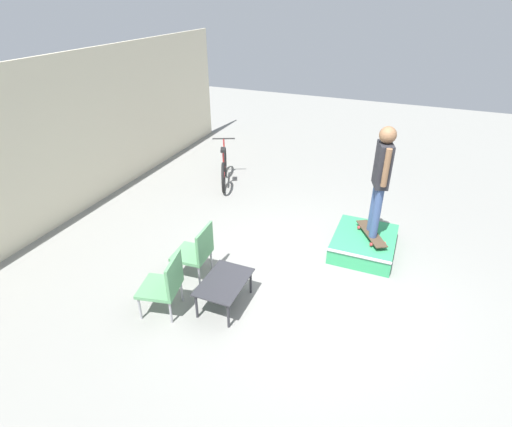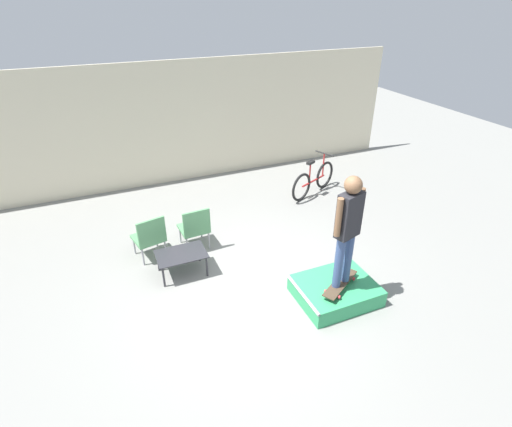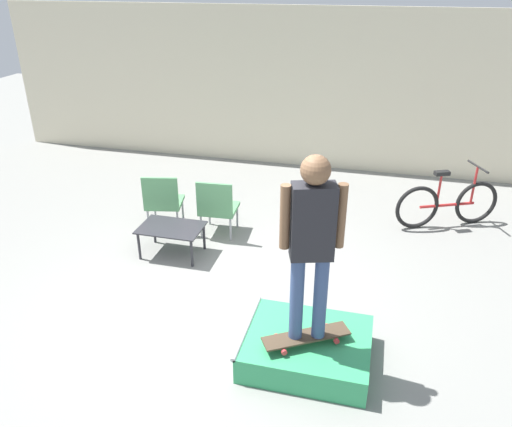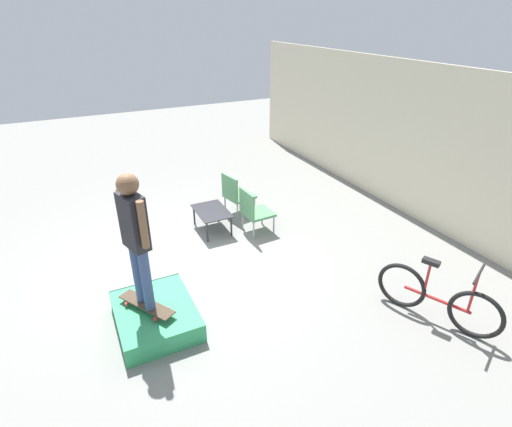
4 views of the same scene
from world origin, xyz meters
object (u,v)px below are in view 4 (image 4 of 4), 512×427
Objects in this scene: skate_ramp_box at (156,315)px; person_skater at (135,232)px; skateboard_on_ramp at (147,305)px; patio_chair_right at (254,210)px; bicycle at (437,298)px; coffee_table at (212,213)px; patio_chair_left at (236,193)px.

person_skater is at bearing -87.38° from skate_ramp_box.
skateboard_on_ramp is (0.00, -0.10, 0.23)m from skate_ramp_box.
patio_chair_right is at bearing 94.20° from skateboard_on_ramp.
person_skater reaches higher than skateboard_on_ramp.
person_skater is 1.19× the size of bicycle.
skate_ramp_box is 2.68m from coffee_table.
bicycle reaches higher than skateboard_on_ramp.
person_skater reaches higher than patio_chair_right.
patio_chair_right is (0.85, -0.00, 0.00)m from patio_chair_left.
person_skater is at bearing 124.44° from patio_chair_left.
skateboard_on_ramp is 0.46× the size of person_skater.
bicycle reaches higher than patio_chair_right.
bicycle reaches higher than coffee_table.
coffee_table is at bearing 53.58° from patio_chair_right.
bicycle is (1.58, 3.55, -1.11)m from person_skater.
skateboard_on_ramp is 0.95× the size of patio_chair_right.
patio_chair_right is (-1.69, 2.38, -0.99)m from person_skater.
patio_chair_right is at bearing 126.42° from skate_ramp_box.
patio_chair_left is at bearing 105.63° from skateboard_on_ramp.
bicycle is at bearing -176.60° from patio_chair_left.
skateboard_on_ramp is 0.98× the size of coffee_table.
coffee_table is 0.56× the size of bicycle.
bicycle is (4.13, 1.17, -0.12)m from patio_chair_left.
bicycle is at bearing -164.02° from patio_chair_right.
coffee_table is (-2.13, 1.61, 0.23)m from skate_ramp_box.
skate_ramp_box is 2.86m from patio_chair_right.
coffee_table reaches higher than skateboard_on_ramp.
person_skater is at bearing -38.67° from coffee_table.
bicycle is (3.71, 1.85, -0.01)m from coffee_table.
skate_ramp_box is 1.33m from person_skater.
skateboard_on_ramp is 0.95× the size of patio_chair_left.
bicycle is (1.59, 3.46, 0.22)m from skate_ramp_box.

